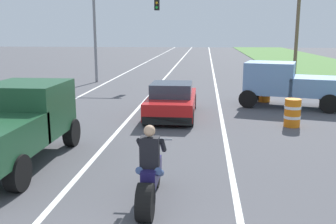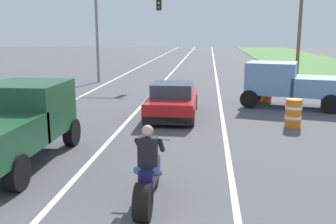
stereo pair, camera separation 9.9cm
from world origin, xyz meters
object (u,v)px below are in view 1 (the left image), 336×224
(sports_car_red, at_px, (172,101))
(traffic_light_mast_near, at_px, (116,21))
(pickup_truck_right_shoulder_light_blue, at_px, (291,82))
(pickup_truck_left_lane_dark_green, at_px, (13,122))
(motorcycle_with_rider, at_px, (150,177))
(construction_barrel_mid, at_px, (264,91))
(construction_barrel_nearest, at_px, (292,113))

(sports_car_red, relative_size, traffic_light_mast_near, 0.72)
(pickup_truck_right_shoulder_light_blue, bearing_deg, pickup_truck_left_lane_dark_green, -135.23)
(pickup_truck_right_shoulder_light_blue, height_order, traffic_light_mast_near, traffic_light_mast_near)
(sports_car_red, distance_m, traffic_light_mast_near, 11.61)
(motorcycle_with_rider, bearing_deg, traffic_light_mast_near, 104.81)
(traffic_light_mast_near, xyz_separation_m, construction_barrel_mid, (8.69, -6.46, -3.49))
(motorcycle_with_rider, height_order, construction_barrel_mid, motorcycle_with_rider)
(motorcycle_with_rider, distance_m, construction_barrel_mid, 12.38)
(pickup_truck_right_shoulder_light_blue, xyz_separation_m, construction_barrel_mid, (-0.96, 1.18, -0.60))
(motorcycle_with_rider, distance_m, sports_car_red, 8.08)
(motorcycle_with_rider, xyz_separation_m, sports_car_red, (-0.28, 8.07, 0.04))
(sports_car_red, height_order, pickup_truck_right_shoulder_light_blue, pickup_truck_right_shoulder_light_blue)
(sports_car_red, relative_size, pickup_truck_left_lane_dark_green, 0.90)
(traffic_light_mast_near, bearing_deg, construction_barrel_mid, -36.61)
(motorcycle_with_rider, distance_m, construction_barrel_nearest, 7.97)
(traffic_light_mast_near, bearing_deg, pickup_truck_right_shoulder_light_blue, -38.34)
(traffic_light_mast_near, bearing_deg, construction_barrel_nearest, -51.87)
(traffic_light_mast_near, xyz_separation_m, construction_barrel_nearest, (8.95, -11.40, -3.49))
(sports_car_red, height_order, construction_barrel_nearest, sports_car_red)
(pickup_truck_right_shoulder_light_blue, distance_m, traffic_light_mast_near, 12.64)
(pickup_truck_left_lane_dark_green, distance_m, pickup_truck_right_shoulder_light_blue, 12.10)
(sports_car_red, height_order, pickup_truck_left_lane_dark_green, pickup_truck_left_lane_dark_green)
(traffic_light_mast_near, bearing_deg, pickup_truck_left_lane_dark_green, -86.25)
(construction_barrel_mid, bearing_deg, pickup_truck_left_lane_dark_green, -128.18)
(sports_car_red, bearing_deg, pickup_truck_left_lane_dark_green, -120.03)
(construction_barrel_nearest, relative_size, construction_barrel_mid, 1.00)
(motorcycle_with_rider, height_order, construction_barrel_nearest, motorcycle_with_rider)
(pickup_truck_left_lane_dark_green, height_order, construction_barrel_nearest, pickup_truck_left_lane_dark_green)
(sports_car_red, bearing_deg, motorcycle_with_rider, -88.02)
(construction_barrel_nearest, bearing_deg, motorcycle_with_rider, -121.23)
(pickup_truck_left_lane_dark_green, bearing_deg, pickup_truck_right_shoulder_light_blue, 44.77)
(sports_car_red, distance_m, construction_barrel_mid, 5.56)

